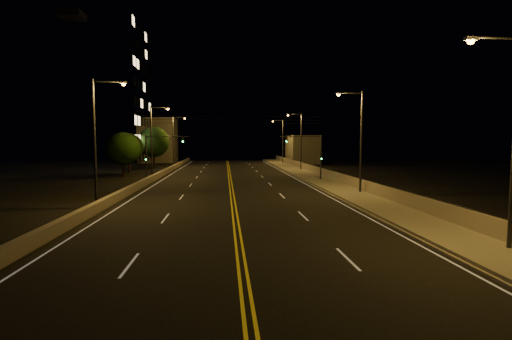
{
  "coord_description": "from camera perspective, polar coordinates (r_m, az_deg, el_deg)",
  "views": [
    {
      "loc": [
        -0.65,
        -13.43,
        5.0
      ],
      "look_at": [
        2.0,
        18.0,
        2.5
      ],
      "focal_mm": 26.0,
      "sensor_mm": 36.0,
      "label": 1
    }
  ],
  "objects": [
    {
      "name": "tree_2",
      "position": [
        70.06,
        -15.46,
        4.18
      ],
      "size": [
        5.59,
        5.59,
        7.58
      ],
      "color": "black",
      "rests_on": "ground"
    },
    {
      "name": "streetlight_0",
      "position": [
        19.31,
        34.44,
        5.05
      ],
      "size": [
        2.55,
        0.28,
        9.45
      ],
      "color": "#2D2D33",
      "rests_on": "ground"
    },
    {
      "name": "streetlight_1",
      "position": [
        35.19,
        15.49,
        5.09
      ],
      "size": [
        2.55,
        0.28,
        9.45
      ],
      "color": "#2D2D33",
      "rests_on": "ground"
    },
    {
      "name": "parapet_wall",
      "position": [
        36.15,
        16.48,
        -2.33
      ],
      "size": [
        0.3,
        120.0,
        1.0
      ],
      "primitive_type": "cube",
      "color": "gray",
      "rests_on": "sidewalk"
    },
    {
      "name": "tree_1",
      "position": [
        62.01,
        -19.0,
        3.26
      ],
      "size": [
        4.56,
        4.56,
        6.18
      ],
      "color": "black",
      "rests_on": "ground"
    },
    {
      "name": "road",
      "position": [
        33.8,
        -3.67,
        -3.97
      ],
      "size": [
        18.0,
        120.0,
        0.02
      ],
      "primitive_type": "cube",
      "color": "black",
      "rests_on": "ground"
    },
    {
      "name": "ground",
      "position": [
        14.34,
        -1.99,
        -15.88
      ],
      "size": [
        160.0,
        160.0,
        0.0
      ],
      "primitive_type": "plane",
      "color": "black",
      "rests_on": "ground"
    },
    {
      "name": "streetlight_2",
      "position": [
        61.0,
        6.72,
        4.92
      ],
      "size": [
        2.55,
        0.28,
        9.45
      ],
      "color": "#2D2D33",
      "rests_on": "ground"
    },
    {
      "name": "traffic_signal_left",
      "position": [
        44.92,
        -15.23,
        2.64
      ],
      "size": [
        5.11,
        0.31,
        5.7
      ],
      "color": "#2D2D33",
      "rests_on": "ground"
    },
    {
      "name": "streetlight_5",
      "position": [
        50.35,
        -15.5,
        4.87
      ],
      "size": [
        2.55,
        0.28,
        9.45
      ],
      "color": "#2D2D33",
      "rests_on": "ground"
    },
    {
      "name": "sidewalk",
      "position": [
        35.67,
        13.98,
        -3.42
      ],
      "size": [
        3.6,
        120.0,
        0.3
      ],
      "primitive_type": "cube",
      "color": "gray",
      "rests_on": "ground"
    },
    {
      "name": "curb",
      "position": [
        35.12,
        11.08,
        -3.61
      ],
      "size": [
        0.14,
        120.0,
        0.15
      ],
      "primitive_type": "cube",
      "color": "gray",
      "rests_on": "ground"
    },
    {
      "name": "distant_building_left",
      "position": [
        88.85,
        -14.82,
        4.42
      ],
      "size": [
        8.0,
        8.0,
        10.12
      ],
      "primitive_type": "cube",
      "color": "slate",
      "rests_on": "ground"
    },
    {
      "name": "distant_building_right",
      "position": [
        82.87,
        7.13,
        3.16
      ],
      "size": [
        6.0,
        10.0,
        6.12
      ],
      "primitive_type": "cube",
      "color": "slate",
      "rests_on": "ground"
    },
    {
      "name": "tree_0",
      "position": [
        54.2,
        -19.76,
        3.08
      ],
      "size": [
        4.55,
        4.55,
        6.17
      ],
      "color": "black",
      "rests_on": "ground"
    },
    {
      "name": "building_tower",
      "position": [
        75.08,
        -26.14,
        10.41
      ],
      "size": [
        24.0,
        15.0,
        27.71
      ],
      "color": "slate",
      "rests_on": "ground"
    },
    {
      "name": "traffic_signal_right",
      "position": [
        45.44,
        8.69,
        2.76
      ],
      "size": [
        5.11,
        0.31,
        5.7
      ],
      "color": "#2D2D33",
      "rests_on": "ground"
    },
    {
      "name": "jersey_barrier",
      "position": [
        34.91,
        -19.66,
        -3.36
      ],
      "size": [
        0.45,
        120.0,
        0.73
      ],
      "primitive_type": "cube",
      "color": "gray",
      "rests_on": "ground"
    },
    {
      "name": "parapet_rail",
      "position": [
        36.09,
        16.5,
        -1.49
      ],
      "size": [
        0.06,
        120.0,
        0.06
      ],
      "primitive_type": "cylinder",
      "rotation": [
        1.57,
        0.0,
        0.0
      ],
      "color": "black",
      "rests_on": "parapet_wall"
    },
    {
      "name": "streetlight_6",
      "position": [
        70.53,
        -12.43,
        4.79
      ],
      "size": [
        2.55,
        0.28,
        9.45
      ],
      "color": "#2D2D33",
      "rests_on": "ground"
    },
    {
      "name": "streetlight_3",
      "position": [
        79.94,
        3.95,
        4.84
      ],
      "size": [
        2.55,
        0.28,
        9.45
      ],
      "color": "#2D2D33",
      "rests_on": "ground"
    },
    {
      "name": "streetlight_4",
      "position": [
        29.69,
        -23.12,
        5.02
      ],
      "size": [
        2.55,
        0.28,
        9.45
      ],
      "color": "#2D2D33",
      "rests_on": "ground"
    },
    {
      "name": "lane_markings",
      "position": [
        33.73,
        -3.67,
        -3.96
      ],
      "size": [
        17.32,
        116.0,
        0.0
      ],
      "color": "silver",
      "rests_on": "road"
    },
    {
      "name": "overhead_wires",
      "position": [
        43.0,
        -3.98,
        7.72
      ],
      "size": [
        22.0,
        0.03,
        0.83
      ],
      "color": "black"
    }
  ]
}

